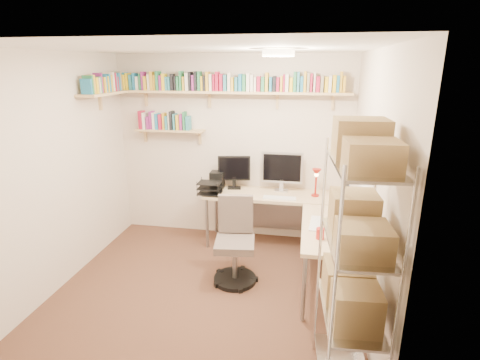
% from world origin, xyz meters
% --- Properties ---
extents(ground, '(3.20, 3.20, 0.00)m').
position_xyz_m(ground, '(0.00, 0.00, 0.00)').
color(ground, '#452B1D').
rests_on(ground, ground).
extents(room_shell, '(3.24, 3.04, 2.52)m').
position_xyz_m(room_shell, '(0.00, 0.00, 1.55)').
color(room_shell, beige).
rests_on(room_shell, ground).
extents(wall_shelves, '(3.12, 1.09, 0.79)m').
position_xyz_m(wall_shelves, '(-0.43, 1.30, 2.02)').
color(wall_shelves, tan).
rests_on(wall_shelves, ground).
extents(corner_desk, '(1.95, 1.90, 1.27)m').
position_xyz_m(corner_desk, '(0.70, 0.97, 0.72)').
color(corner_desk, beige).
rests_on(corner_desk, ground).
extents(office_chair, '(0.51, 0.51, 0.97)m').
position_xyz_m(office_chair, '(0.27, 0.28, 0.41)').
color(office_chair, black).
rests_on(office_chair, ground).
extents(wire_rack, '(0.45, 0.83, 2.02)m').
position_xyz_m(wire_rack, '(1.36, -1.05, 1.24)').
color(wire_rack, silver).
rests_on(wire_rack, ground).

